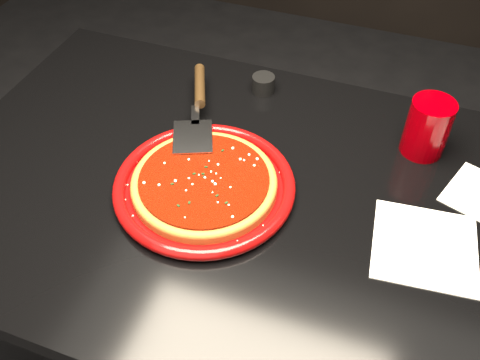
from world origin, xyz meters
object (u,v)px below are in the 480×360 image
at_px(table, 239,295).
at_px(cup, 427,127).
at_px(ramekin, 263,84).
at_px(plate, 204,186).
at_px(pizza_server, 198,108).

xyz_separation_m(table, cup, (0.31, 0.23, 0.43)).
bearing_deg(ramekin, plate, -90.85).
relative_size(table, ramekin, 23.42).
xyz_separation_m(pizza_server, ramekin, (0.09, 0.16, -0.02)).
height_order(plate, cup, cup).
bearing_deg(plate, pizza_server, 116.60).
distance_m(table, ramekin, 0.50).
height_order(plate, ramekin, ramekin).
height_order(cup, ramekin, cup).
bearing_deg(cup, ramekin, 167.93).
bearing_deg(table, pizza_server, 134.66).
bearing_deg(cup, table, -143.47).
distance_m(table, pizza_server, 0.47).
bearing_deg(ramekin, cup, -12.07).
height_order(pizza_server, ramekin, pizza_server).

